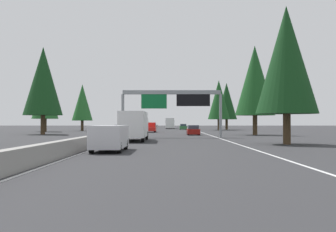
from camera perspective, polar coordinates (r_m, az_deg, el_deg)
The scene contains 19 objects.
ground_plane at distance 64.03m, azimuth -4.77°, elevation -2.64°, with size 320.00×320.00×0.00m, color #2D2D30.
median_barrier at distance 83.98m, azimuth -3.76°, elevation -1.93°, with size 180.00×0.56×0.90m, color gray.
shoulder_stripe_right at distance 74.01m, azimuth 4.86°, elevation -2.40°, with size 160.00×0.16×0.01m, color silver.
shoulder_stripe_median at distance 73.97m, azimuth -3.88°, elevation -2.40°, with size 160.00×0.16×0.01m, color silver.
sign_gantry_overhead at distance 48.45m, azimuth 0.76°, elevation 2.40°, with size 0.50×12.68×5.93m.
minivan_distant_b at distance 25.60m, azimuth -8.62°, elevation -3.06°, with size 5.00×1.95×1.69m.
box_truck_far_right at distance 39.22m, azimuth -5.00°, elevation -1.36°, with size 8.50×2.40×2.95m.
sedan_distant_a at distance 57.64m, azimuth 3.75°, elevation -2.15°, with size 4.40×1.80×1.47m.
bus_far_center at distance 115.88m, azimuth 0.30°, elevation -1.03°, with size 11.50×2.55×3.10m.
sedan_mid_center at distance 100.18m, azimuth 2.26°, elevation -1.63°, with size 4.40×1.80×1.47m.
pickup_far_left at distance 73.85m, azimuth -2.59°, elevation -1.70°, with size 5.60×2.00×1.86m.
oncoming_near at distance 64.93m, azimuth -7.11°, elevation -2.01°, with size 4.40×1.80×1.47m.
conifer_right_near at distance 35.11m, azimuth 17.13°, elevation 7.95°, with size 5.29×5.29×12.02m.
conifer_right_mid at distance 59.27m, azimuth 12.73°, elevation 5.15°, with size 5.91×5.91×13.42m.
conifer_right_far at distance 92.66m, azimuth 7.53°, elevation 2.39°, with size 5.26×5.26×11.96m.
conifer_right_distant at distance 101.69m, azimuth 8.66°, elevation 2.19°, with size 5.37×5.37×12.21m.
conifer_left_near at distance 63.51m, azimuth -18.01°, elevation 4.94°, with size 6.05×6.05×13.74m.
conifer_left_mid at distance 81.73m, azimuth -17.73°, elevation 2.86°, with size 5.25×5.25×11.93m.
conifer_left_far at distance 88.38m, azimuth -12.57°, elevation 1.96°, with size 4.59×4.59×10.43m.
Camera 1 is at (-3.75, -5.67, 1.90)m, focal length 41.17 mm.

